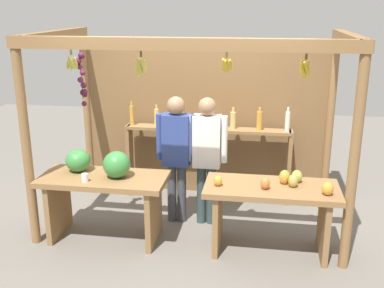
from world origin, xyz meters
The scene contains 7 objects.
ground_plane centered at (0.00, 0.00, 0.00)m, with size 12.00×12.00×0.00m, color slate.
market_stall centered at (-0.01, 0.41, 1.31)m, with size 3.46×1.85×2.27m.
fruit_counter_left centered at (-0.93, -0.64, 0.65)m, with size 1.40×0.64×1.04m.
fruit_counter_right centered at (0.93, -0.65, 0.57)m, with size 1.40×0.64×0.90m.
bottle_shelf_unit centered at (0.09, 0.65, 0.81)m, with size 2.22×0.22×1.35m.
vendor_man centered at (-0.20, -0.10, 0.93)m, with size 0.48×0.21×1.56m.
vendor_woman centered at (0.16, -0.09, 0.93)m, with size 0.48×0.21×1.56m.
Camera 1 is at (0.78, -5.18, 2.57)m, focal length 43.00 mm.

